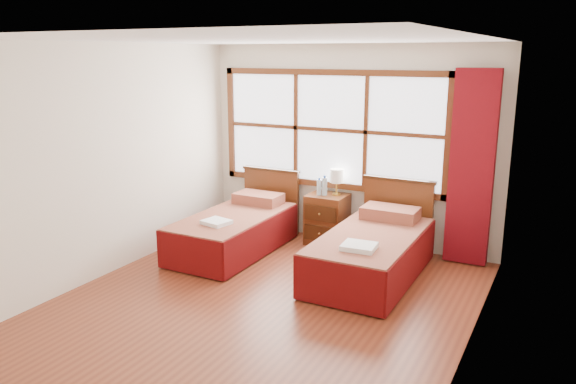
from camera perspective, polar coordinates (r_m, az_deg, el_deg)
The scene contains 15 objects.
floor at distance 5.85m, azimuth -2.42°, elevation -11.14°, with size 4.50×4.50×0.00m, color brown.
ceiling at distance 5.30m, azimuth -2.72°, elevation 15.22°, with size 4.50×4.50×0.00m, color white.
wall_back at distance 7.43m, azimuth 6.18°, elevation 4.71°, with size 4.00×4.00×0.00m, color silver.
wall_left at distance 6.65m, azimuth -17.69°, elevation 3.04°, with size 4.50×4.50×0.00m, color silver.
wall_right at distance 4.78m, azimuth 18.68°, elevation -1.09°, with size 4.50×4.50×0.00m, color silver.
window at distance 7.46m, azimuth 4.31°, elevation 6.34°, with size 3.16×0.06×1.56m.
curtain at distance 6.90m, azimuth 18.17°, elevation 2.29°, with size 0.50×0.16×2.30m, color maroon.
bed_left at distance 7.25m, azimuth -5.35°, elevation -3.81°, with size 0.94×1.96×0.91m.
bed_right at distance 6.48m, azimuth 8.58°, elevation -5.97°, with size 0.99×2.01×0.96m.
nightstand at distance 7.48m, azimuth 3.99°, elevation -2.77°, with size 0.50×0.49×0.67m.
towels_left at distance 6.79m, azimuth -7.29°, elevation -3.05°, with size 0.35×0.32×0.05m.
towels_right at distance 5.87m, azimuth 7.24°, elevation -5.51°, with size 0.36×0.32×0.05m.
lamp at distance 7.35m, azimuth 4.98°, elevation 1.57°, with size 0.18×0.18×0.35m.
bottle_near at distance 7.36m, azimuth 3.18°, elevation 0.50°, with size 0.06×0.06×0.23m.
bottle_far at distance 7.35m, azimuth 3.73°, elevation 0.60°, with size 0.07×0.07×0.26m.
Camera 1 is at (2.66, -4.59, 2.48)m, focal length 35.00 mm.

